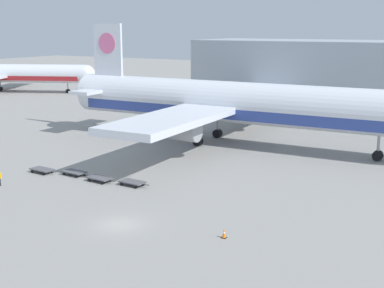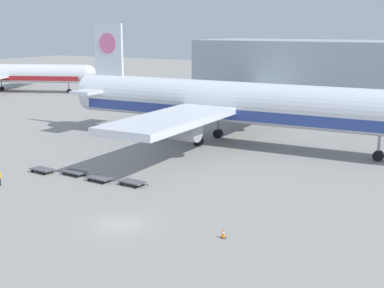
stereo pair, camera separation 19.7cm
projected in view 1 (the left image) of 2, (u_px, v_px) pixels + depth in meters
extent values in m
plane|color=gray|center=(120.00, 225.00, 45.55)|extent=(400.00, 400.00, 0.00)
cylinder|color=silver|center=(235.00, 102.00, 75.17)|extent=(52.14, 7.21, 5.80)
cube|color=#2D428E|center=(234.00, 111.00, 75.46)|extent=(47.98, 6.98, 1.45)
cone|color=silver|center=(89.00, 92.00, 87.27)|extent=(6.53, 5.68, 5.51)
cube|color=silver|center=(108.00, 49.00, 83.85)|extent=(5.21, 0.58, 8.00)
cylinder|color=pink|center=(108.00, 43.00, 83.64)|extent=(3.21, 0.64, 3.20)
cube|color=silver|center=(104.00, 89.00, 85.70)|extent=(3.95, 13.09, 0.50)
cube|color=silver|center=(218.00, 106.00, 76.54)|extent=(9.30, 48.20, 0.90)
cylinder|color=#9EA0A5|center=(183.00, 130.00, 68.27)|extent=(4.27, 2.91, 2.80)
cylinder|color=#9EA0A5|center=(245.00, 109.00, 85.58)|extent=(4.27, 2.91, 2.80)
cylinder|color=#9EA0A5|center=(379.00, 140.00, 66.72)|extent=(0.36, 0.36, 4.00)
cylinder|color=black|center=(378.00, 156.00, 67.15)|extent=(1.32, 0.93, 1.30)
cylinder|color=#9EA0A5|center=(198.00, 127.00, 75.11)|extent=(0.36, 0.36, 4.00)
cylinder|color=black|center=(198.00, 141.00, 75.54)|extent=(1.32, 0.93, 1.30)
cylinder|color=#9EA0A5|center=(218.00, 120.00, 80.60)|extent=(0.36, 0.36, 4.00)
cylinder|color=black|center=(217.00, 133.00, 81.03)|extent=(1.32, 0.93, 1.30)
cylinder|color=silver|center=(7.00, 73.00, 136.11)|extent=(40.00, 20.89, 4.64)
cube|color=maroon|center=(7.00, 77.00, 136.33)|extent=(36.91, 19.47, 1.16)
sphere|color=silver|center=(86.00, 74.00, 133.83)|extent=(4.55, 4.55, 4.55)
cylinder|color=#9EA0A5|center=(14.00, 78.00, 144.60)|extent=(3.98, 3.40, 2.24)
cylinder|color=#9EA0A5|center=(68.00, 85.00, 134.97)|extent=(0.29, 0.29, 3.20)
cylinder|color=black|center=(68.00, 91.00, 135.31)|extent=(1.24, 1.08, 1.04)
cylinder|color=#9EA0A5|center=(0.00, 83.00, 139.55)|extent=(0.29, 0.29, 3.20)
cylinder|color=black|center=(1.00, 89.00, 139.90)|extent=(1.24, 1.08, 1.04)
cube|color=#56565B|center=(42.00, 169.00, 61.62)|extent=(2.90, 1.70, 0.12)
cube|color=#56565B|center=(53.00, 172.00, 60.60)|extent=(0.90, 0.14, 0.08)
cylinder|color=black|center=(52.00, 171.00, 61.65)|extent=(0.37, 0.17, 0.36)
cylinder|color=black|center=(44.00, 174.00, 60.62)|extent=(0.37, 0.17, 0.36)
cylinder|color=black|center=(41.00, 169.00, 62.72)|extent=(0.37, 0.17, 0.36)
cylinder|color=black|center=(32.00, 171.00, 61.69)|extent=(0.37, 0.17, 0.36)
cube|color=#56565B|center=(74.00, 172.00, 60.57)|extent=(2.90, 1.70, 0.12)
cube|color=#56565B|center=(86.00, 174.00, 59.55)|extent=(0.90, 0.14, 0.08)
cylinder|color=black|center=(85.00, 174.00, 60.60)|extent=(0.37, 0.17, 0.36)
cylinder|color=black|center=(76.00, 176.00, 59.56)|extent=(0.37, 0.17, 0.36)
cylinder|color=black|center=(72.00, 171.00, 61.67)|extent=(0.37, 0.17, 0.36)
cylinder|color=black|center=(64.00, 174.00, 60.64)|extent=(0.37, 0.17, 0.36)
cube|color=#56565B|center=(100.00, 178.00, 58.11)|extent=(2.90, 1.70, 0.12)
cube|color=#56565B|center=(112.00, 181.00, 57.10)|extent=(0.90, 0.14, 0.08)
cylinder|color=black|center=(110.00, 180.00, 58.14)|extent=(0.37, 0.17, 0.36)
cylinder|color=black|center=(102.00, 183.00, 57.11)|extent=(0.37, 0.17, 0.36)
cylinder|color=black|center=(97.00, 177.00, 59.22)|extent=(0.37, 0.17, 0.36)
cylinder|color=black|center=(89.00, 180.00, 58.19)|extent=(0.37, 0.17, 0.36)
cube|color=#56565B|center=(132.00, 182.00, 56.64)|extent=(2.90, 1.70, 0.12)
cube|color=#56565B|center=(146.00, 185.00, 55.63)|extent=(0.90, 0.14, 0.08)
cylinder|color=black|center=(143.00, 184.00, 56.67)|extent=(0.37, 0.17, 0.36)
cylinder|color=black|center=(136.00, 187.00, 55.64)|extent=(0.37, 0.17, 0.36)
cylinder|color=black|center=(129.00, 181.00, 57.75)|extent=(0.37, 0.17, 0.36)
cylinder|color=black|center=(121.00, 184.00, 56.72)|extent=(0.37, 0.17, 0.36)
cylinder|color=black|center=(0.00, 182.00, 56.51)|extent=(0.14, 0.14, 0.83)
cylinder|color=yellow|center=(1.00, 175.00, 56.34)|extent=(0.09, 0.09, 0.56)
cube|color=black|center=(224.00, 238.00, 42.69)|extent=(0.40, 0.40, 0.04)
cone|color=orange|center=(224.00, 233.00, 42.61)|extent=(0.32, 0.32, 0.75)
cylinder|color=white|center=(224.00, 233.00, 42.60)|extent=(0.19, 0.19, 0.10)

